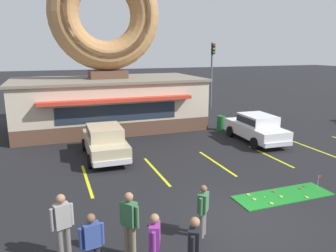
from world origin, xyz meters
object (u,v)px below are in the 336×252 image
Objects in this scene: trash_bin at (221,123)px; pedestrian_blue_sweater_man at (92,243)px; pedestrian_clipboard_woman at (203,208)px; car_champagne at (105,140)px; pedestrian_hooded_kid at (129,221)px; pedestrian_beanie_man at (194,249)px; putting_flag_pin at (319,179)px; pedestrian_crossing_woman at (62,223)px; traffic_light_pole at (212,67)px; golf_ball at (264,197)px; car_white at (256,127)px; pedestrian_leather_jacket_man at (155,244)px.

pedestrian_blue_sweater_man is at bearing -130.30° from trash_bin.
car_champagne is at bearing 100.11° from pedestrian_clipboard_woman.
pedestrian_hooded_kid is 1.95m from pedestrian_beanie_man.
pedestrian_beanie_man reaches higher than pedestrian_clipboard_woman.
pedestrian_blue_sweater_man is 1.66× the size of trash_bin.
putting_flag_pin is 7.92m from pedestrian_hooded_kid.
traffic_light_pole reaches higher than pedestrian_crossing_woman.
pedestrian_clipboard_woman is at bearing -4.57° from pedestrian_crossing_woman.
pedestrian_hooded_kid reaches higher than golf_ball.
golf_ball is 7.70m from car_white.
pedestrian_clipboard_woman is at bearing 4.81° from pedestrian_hooded_kid.
pedestrian_blue_sweater_man reaches higher than pedestrian_clipboard_woman.
golf_ball is 0.04× the size of trash_bin.
putting_flag_pin is 0.12× the size of car_champagne.
pedestrian_crossing_woman reaches higher than pedestrian_leather_jacket_man.
pedestrian_beanie_man is at bearing -28.46° from pedestrian_blue_sweater_man.
car_white is 2.86× the size of pedestrian_blue_sweater_man.
pedestrian_crossing_woman is (-6.95, -1.11, 0.94)m from golf_ball.
pedestrian_hooded_kid is 1.00× the size of pedestrian_crossing_woman.
pedestrian_crossing_woman is (-1.61, 0.49, -0.00)m from pedestrian_hooded_kid.
traffic_light_pole reaches higher than pedestrian_hooded_kid.
pedestrian_beanie_man reaches higher than pedestrian_blue_sweater_man.
golf_ball is 0.02× the size of pedestrian_hooded_kid.
car_white reaches higher than golf_ball.
golf_ball is 7.10m from pedestrian_crossing_woman.
pedestrian_hooded_kid reaches higher than putting_flag_pin.
pedestrian_hooded_kid is 1.14m from pedestrian_leather_jacket_man.
pedestrian_crossing_woman reaches higher than trash_bin.
traffic_light_pole is at bearing 53.06° from pedestrian_crossing_woman.
pedestrian_beanie_man is at bearing -154.71° from putting_flag_pin.
pedestrian_beanie_man is (2.08, -1.13, 0.06)m from pedestrian_blue_sweater_man.
traffic_light_pole is (13.02, 19.10, 2.81)m from pedestrian_blue_sweater_man.
car_white and car_champagne have the same top height.
traffic_light_pole is (10.94, 20.23, 2.75)m from pedestrian_beanie_man.
pedestrian_blue_sweater_man is at bearing -167.85° from pedestrian_clipboard_woman.
pedestrian_beanie_man is at bearing -118.40° from traffic_light_pole.
pedestrian_beanie_man reaches higher than pedestrian_leather_jacket_man.
car_champagne is 2.60× the size of pedestrian_hooded_kid.
trash_bin is (1.14, 9.64, 0.06)m from putting_flag_pin.
pedestrian_leather_jacket_man is 0.94× the size of pedestrian_crossing_woman.
putting_flag_pin is 0.34× the size of pedestrian_blue_sweater_man.
pedestrian_blue_sweater_man is at bearing -166.94° from putting_flag_pin.
pedestrian_hooded_kid is 1.68m from pedestrian_crossing_woman.
pedestrian_clipboard_woman is at bearing 12.15° from pedestrian_blue_sweater_man.
pedestrian_hooded_kid is at bearing -163.36° from golf_ball.
car_champagne is at bearing 84.82° from pedestrian_hooded_kid.
trash_bin is at bearing 58.56° from pedestrian_clipboard_woman.
pedestrian_crossing_woman is at bearing 141.73° from pedestrian_beanie_man.
traffic_light_pole is at bearing 67.24° from trash_bin.
pedestrian_leather_jacket_man is 0.92m from pedestrian_beanie_man.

